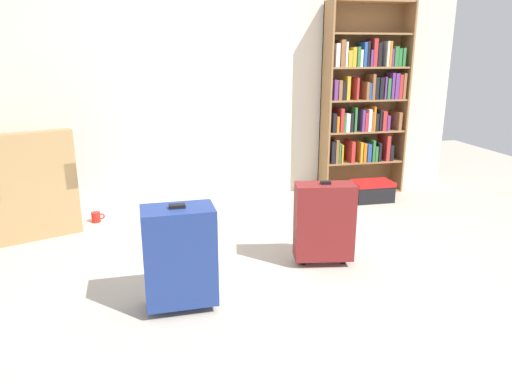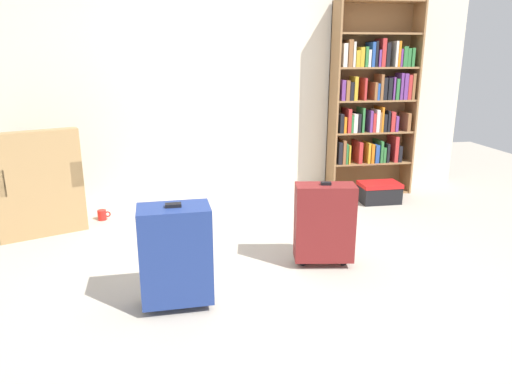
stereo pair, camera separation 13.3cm
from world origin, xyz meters
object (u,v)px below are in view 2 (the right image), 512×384
Objects in this scene: suitcase_navy_blue at (176,254)px; suitcase_dark_red at (324,222)px; mug at (102,215)px; storage_box at (379,192)px; armchair at (36,193)px; bookshelf at (372,101)px.

suitcase_dark_red is at bearing 21.83° from suitcase_navy_blue.
storage_box is at bearing 1.61° from mug.
armchair is 7.60× the size of mug.
suitcase_dark_red is (2.27, -1.21, 0.01)m from armchair.
storage_box is at bearing 40.58° from suitcase_navy_blue.
suitcase_navy_blue reaches higher than suitcase_dark_red.
suitcase_dark_red is (-1.07, -1.78, -0.69)m from bookshelf.
armchair is 1.37× the size of suitcase_navy_blue.
storage_box is 1.75m from suitcase_dark_red.
mug is at bearing 9.68° from armchair.
armchair is (-3.34, -0.57, -0.70)m from bookshelf.
mug is at bearing 143.12° from suitcase_dark_red.
storage_box is 0.62× the size of suitcase_navy_blue.
suitcase_navy_blue reaches higher than storage_box.
suitcase_dark_red is (-1.05, -1.38, 0.22)m from storage_box.
bookshelf is 3.46m from armchair.
bookshelf is 3.04× the size of suitcase_navy_blue.
suitcase_navy_blue is (1.20, -1.64, 0.03)m from armchair.
armchair reaches higher than storage_box.
mug is 0.18× the size of suitcase_navy_blue.
mug is (0.53, 0.09, -0.27)m from armchair.
suitcase_dark_red is at bearing -36.88° from mug.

